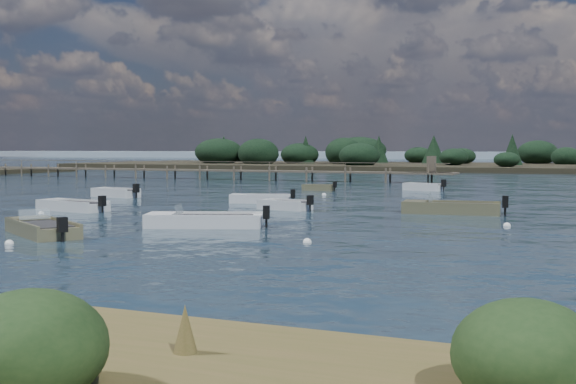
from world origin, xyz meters
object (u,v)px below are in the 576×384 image
at_px(dinghy_mid_white_b, 451,210).
at_px(jetty, 203,170).
at_px(dinghy_mid_grey, 73,208).
at_px(tender_far_grey_b, 423,188).
at_px(dinghy_extra_a, 285,207).
at_px(tender_far_white, 319,189).
at_px(dinghy_extra_b, 260,201).
at_px(tender_far_grey, 116,195).
at_px(dinghy_near_olive, 42,231).
at_px(dinghy_mid_white_a, 204,223).

bearing_deg(dinghy_mid_white_b, jetty, 135.58).
height_order(dinghy_mid_white_b, dinghy_mid_grey, dinghy_mid_white_b).
bearing_deg(tender_far_grey_b, dinghy_extra_a, -98.40).
relative_size(tender_far_white, dinghy_mid_grey, 0.63).
xyz_separation_m(tender_far_white, dinghy_extra_b, (1.41, -14.32, 0.02)).
height_order(tender_far_grey, dinghy_near_olive, tender_far_grey).
relative_size(dinghy_mid_white_a, jetty, 0.08).
bearing_deg(dinghy_mid_grey, tender_far_grey, 114.38).
relative_size(tender_far_white, dinghy_near_olive, 0.61).
height_order(tender_far_grey_b, dinghy_extra_b, tender_far_grey_b).
height_order(tender_far_white, dinghy_near_olive, dinghy_near_olive).
bearing_deg(dinghy_near_olive, jetty, 112.64).
relative_size(dinghy_extra_a, jetty, 0.05).
distance_m(dinghy_mid_white_b, dinghy_near_olive, 20.64).
relative_size(dinghy_extra_a, dinghy_mid_grey, 0.71).
distance_m(dinghy_near_olive, dinghy_extra_b, 18.62).
relative_size(dinghy_mid_white_b, jetty, 0.08).
distance_m(tender_far_grey, dinghy_mid_grey, 11.23).
relative_size(dinghy_mid_white_b, dinghy_mid_grey, 1.16).
bearing_deg(dinghy_near_olive, dinghy_extra_b, 87.42).
xyz_separation_m(dinghy_mid_white_a, tender_far_grey, (-15.45, 14.71, 0.02)).
bearing_deg(dinghy_extra_b, dinghy_extra_a, -49.17).
relative_size(tender_far_grey_b, tender_far_white, 1.23).
bearing_deg(dinghy_mid_white_b, tender_far_white, 128.96).
bearing_deg(dinghy_mid_white_a, tender_far_grey, 136.42).
distance_m(dinghy_extra_b, dinghy_mid_grey, 11.57).
height_order(dinghy_mid_white_a, jetty, jetty).
distance_m(dinghy_extra_a, tender_far_grey_b, 21.69).
distance_m(dinghy_mid_white_a, tender_far_grey, 21.33).
xyz_separation_m(tender_far_grey_b, dinghy_near_olive, (-7.35, -36.18, -0.01)).
bearing_deg(tender_far_grey, tender_far_white, 51.54).
relative_size(dinghy_mid_white_a, dinghy_mid_white_b, 0.99).
bearing_deg(dinghy_extra_b, dinghy_mid_grey, -128.59).
height_order(tender_far_grey_b, dinghy_mid_grey, tender_far_grey_b).
height_order(tender_far_white, jetty, jetty).
bearing_deg(tender_far_grey, dinghy_mid_white_a, -43.58).
relative_size(dinghy_mid_white_a, tender_far_grey, 1.34).
xyz_separation_m(dinghy_extra_a, tender_far_grey, (-15.19, 5.06, 0.03)).
distance_m(dinghy_near_olive, jetty, 52.80).
height_order(dinghy_extra_b, jetty, jetty).
height_order(tender_far_grey, tender_far_white, tender_far_grey).
bearing_deg(dinghy_mid_white_a, dinghy_mid_white_b, 50.80).
bearing_deg(jetty, dinghy_mid_white_b, -44.42).
xyz_separation_m(dinghy_near_olive, jetty, (-20.32, 48.73, 0.83)).
height_order(dinghy_mid_grey, jetty, jetty).
bearing_deg(dinghy_extra_a, tender_far_grey_b, 81.60).
distance_m(tender_far_grey, tender_far_white, 16.78).
relative_size(tender_far_white, dinghy_mid_white_b, 0.54).
xyz_separation_m(tender_far_white, dinghy_mid_grey, (-5.80, -23.36, 0.02)).
height_order(dinghy_mid_white_a, dinghy_mid_grey, dinghy_mid_white_a).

